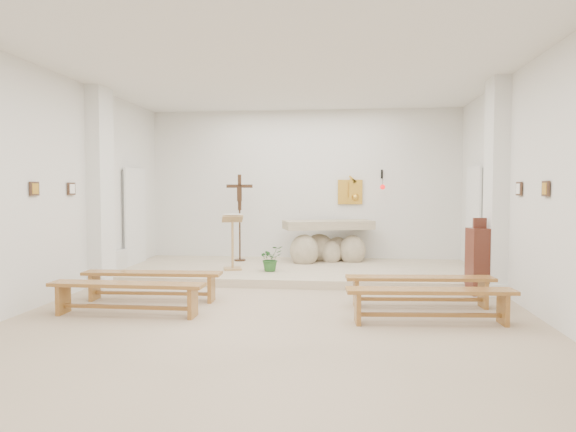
# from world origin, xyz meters

# --- Properties ---
(ground) EXTENTS (7.00, 10.00, 0.00)m
(ground) POSITION_xyz_m (0.00, 0.00, 0.00)
(ground) COLOR #C3A98D
(ground) RESTS_ON ground
(wall_left) EXTENTS (0.02, 10.00, 3.50)m
(wall_left) POSITION_xyz_m (-3.49, 0.00, 1.75)
(wall_left) COLOR silver
(wall_left) RESTS_ON ground
(wall_right) EXTENTS (0.02, 10.00, 3.50)m
(wall_right) POSITION_xyz_m (3.49, 0.00, 1.75)
(wall_right) COLOR silver
(wall_right) RESTS_ON ground
(wall_back) EXTENTS (7.00, 0.02, 3.50)m
(wall_back) POSITION_xyz_m (0.00, 4.99, 1.75)
(wall_back) COLOR silver
(wall_back) RESTS_ON ground
(ceiling) EXTENTS (7.00, 10.00, 0.02)m
(ceiling) POSITION_xyz_m (0.00, 0.00, 3.49)
(ceiling) COLOR silver
(ceiling) RESTS_ON wall_back
(sanctuary_platform) EXTENTS (6.98, 3.00, 0.15)m
(sanctuary_platform) POSITION_xyz_m (0.00, 3.50, 0.07)
(sanctuary_platform) COLOR beige
(sanctuary_platform) RESTS_ON ground
(pilaster_left) EXTENTS (0.26, 0.55, 3.50)m
(pilaster_left) POSITION_xyz_m (-3.37, 2.00, 1.75)
(pilaster_left) COLOR white
(pilaster_left) RESTS_ON ground
(pilaster_right) EXTENTS (0.26, 0.55, 3.50)m
(pilaster_right) POSITION_xyz_m (3.37, 2.00, 1.75)
(pilaster_right) COLOR white
(pilaster_right) RESTS_ON ground
(gold_wall_relief) EXTENTS (0.55, 0.04, 0.55)m
(gold_wall_relief) POSITION_xyz_m (1.05, 4.96, 1.65)
(gold_wall_relief) COLOR gold
(gold_wall_relief) RESTS_ON wall_back
(sanctuary_lamp) EXTENTS (0.11, 0.36, 0.44)m
(sanctuary_lamp) POSITION_xyz_m (1.75, 4.71, 1.81)
(sanctuary_lamp) COLOR black
(sanctuary_lamp) RESTS_ON wall_back
(station_frame_left_mid) EXTENTS (0.03, 0.20, 0.20)m
(station_frame_left_mid) POSITION_xyz_m (-3.47, 0.20, 1.72)
(station_frame_left_mid) COLOR #412A1C
(station_frame_left_mid) RESTS_ON wall_left
(station_frame_left_rear) EXTENTS (0.03, 0.20, 0.20)m
(station_frame_left_rear) POSITION_xyz_m (-3.47, 1.20, 1.72)
(station_frame_left_rear) COLOR #412A1C
(station_frame_left_rear) RESTS_ON wall_left
(station_frame_right_mid) EXTENTS (0.03, 0.20, 0.20)m
(station_frame_right_mid) POSITION_xyz_m (3.47, 0.20, 1.72)
(station_frame_right_mid) COLOR #412A1C
(station_frame_right_mid) RESTS_ON wall_right
(station_frame_right_rear) EXTENTS (0.03, 0.20, 0.20)m
(station_frame_right_rear) POSITION_xyz_m (3.47, 1.20, 1.72)
(station_frame_right_rear) COLOR #412A1C
(station_frame_right_rear) RESTS_ON wall_right
(radiator_left) EXTENTS (0.10, 0.85, 0.52)m
(radiator_left) POSITION_xyz_m (-3.43, 2.70, 0.27)
(radiator_left) COLOR silver
(radiator_left) RESTS_ON ground
(radiator_right) EXTENTS (0.10, 0.85, 0.52)m
(radiator_right) POSITION_xyz_m (3.43, 2.70, 0.27)
(radiator_right) COLOR silver
(radiator_right) RESTS_ON ground
(altar) EXTENTS (2.02, 1.26, 0.97)m
(altar) POSITION_xyz_m (0.55, 4.39, 0.52)
(altar) COLOR #C5B396
(altar) RESTS_ON sanctuary_platform
(lectern) EXTENTS (0.46, 0.42, 1.10)m
(lectern) POSITION_xyz_m (-1.23, 3.04, 0.69)
(lectern) COLOR tan
(lectern) RESTS_ON sanctuary_platform
(crucifix_stand) EXTENTS (0.57, 0.25, 1.88)m
(crucifix_stand) POSITION_xyz_m (-1.34, 4.30, 1.24)
(crucifix_stand) COLOR #3D2413
(crucifix_stand) RESTS_ON sanctuary_platform
(potted_plant) EXTENTS (0.58, 0.57, 0.49)m
(potted_plant) POSITION_xyz_m (-0.47, 2.97, 0.39)
(potted_plant) COLOR #295F26
(potted_plant) RESTS_ON sanctuary_platform
(donation_pedestal) EXTENTS (0.39, 0.39, 1.25)m
(donation_pedestal) POSITION_xyz_m (3.10, 1.90, 0.55)
(donation_pedestal) COLOR #552318
(donation_pedestal) RESTS_ON ground
(bench_left_front) EXTENTS (2.14, 0.42, 0.45)m
(bench_left_front) POSITION_xyz_m (-2.01, 0.87, 0.34)
(bench_left_front) COLOR olive
(bench_left_front) RESTS_ON ground
(bench_right_front) EXTENTS (2.14, 0.50, 0.45)m
(bench_right_front) POSITION_xyz_m (2.01, 0.87, 0.34)
(bench_right_front) COLOR olive
(bench_right_front) RESTS_ON ground
(bench_left_second) EXTENTS (2.13, 0.35, 0.45)m
(bench_left_second) POSITION_xyz_m (-2.01, -0.07, 0.34)
(bench_left_second) COLOR olive
(bench_left_second) RESTS_ON ground
(bench_right_second) EXTENTS (2.14, 0.50, 0.45)m
(bench_right_second) POSITION_xyz_m (2.01, -0.07, 0.34)
(bench_right_second) COLOR olive
(bench_right_second) RESTS_ON ground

